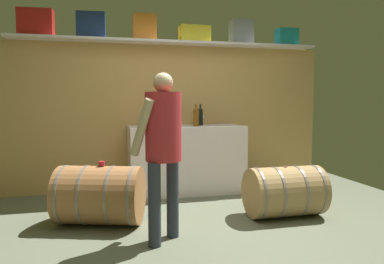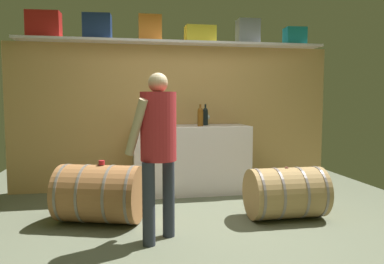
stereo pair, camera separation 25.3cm
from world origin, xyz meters
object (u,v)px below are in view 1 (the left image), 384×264
Objects in this scene: wine_barrel_near at (100,195)px; wine_barrel_far at (285,191)px; wine_bottle_dark at (200,116)px; wine_bottle_clear at (157,116)px; toolcase_red at (36,23)px; toolcase_yellow at (194,34)px; work_cabinet at (186,159)px; toolcase_orange at (145,28)px; toolcase_grey at (241,32)px; toolcase_teal at (287,38)px; red_funnel at (147,122)px; wine_glass at (201,117)px; tasting_cup at (102,164)px; winemaker_pouring at (163,139)px; wine_bottle_amber at (196,116)px; toolcase_navy at (91,26)px.

wine_barrel_near is 1.22× the size of wine_barrel_far.
wine_bottle_clear is at bearing -159.83° from wine_bottle_dark.
toolcase_red is 3.74m from wine_barrel_far.
toolcase_yellow is at bearing 61.42° from wine_barrel_near.
work_cabinet is (1.94, -0.21, -1.82)m from toolcase_red.
toolcase_yellow is 1.43× the size of wine_bottle_dark.
toolcase_orange reaches higher than toolcase_grey.
toolcase_orange is 2.87m from wine_barrel_far.
toolcase_teal is 2.41m from work_cabinet.
red_funnel is (-1.44, -0.34, -1.29)m from toolcase_grey.
red_funnel is at bearing -167.55° from wine_bottle_dark.
wine_glass is (2.21, -0.02, -1.24)m from toolcase_red.
toolcase_orange is 1.49m from wine_glass.
toolcase_yellow is 6.67× the size of tasting_cup.
toolcase_teal is at bearing -2.85° from winemaker_pouring.
winemaker_pouring is (-1.44, -0.40, 0.67)m from wine_barrel_far.
toolcase_grey is 0.22× the size of work_cabinet.
wine_barrel_near is (-2.06, -1.29, -1.98)m from toolcase_grey.
toolcase_grey reaches higher than work_cabinet.
wine_bottle_dark is at bearing 60.15° from wine_bottle_amber.
wine_glass reaches higher than tasting_cup.
toolcase_teal is (1.44, 0.00, 0.01)m from toolcase_yellow.
wine_glass is 1.25× the size of red_funnel.
toolcase_grey is 1.40m from wine_bottle_dark.
wine_bottle_dark is (0.04, -0.16, -1.16)m from toolcase_yellow.
wine_glass is (-1.34, -0.02, -1.20)m from toolcase_teal.
wine_bottle_clear is 0.32× the size of wine_barrel_near.
toolcase_navy is (0.69, 0.00, -0.01)m from toolcase_red.
toolcase_red is at bearing 80.60° from winemaker_pouring.
tasting_cup is (-0.62, -1.29, -1.65)m from toolcase_orange.
toolcase_grey reaches higher than wine_bottle_dark.
work_cabinet is 0.63m from wine_bottle_amber.
winemaker_pouring is (-0.83, -1.77, -0.12)m from wine_bottle_dark.
winemaker_pouring is (-0.06, -1.60, -0.05)m from red_funnel.
wine_bottle_amber is at bearing -6.31° from toolcase_red.
wine_barrel_near is at bearing -115.27° from toolcase_orange.
wine_bottle_amber is at bearing -153.21° from toolcase_grey.
work_cabinet is at bearing -167.82° from wine_bottle_dark.
wine_bottle_clear is 2.11× the size of wine_glass.
toolcase_orange is at bearing 104.20° from wine_bottle_clear.
tasting_cup is at bearing -135.54° from toolcase_yellow.
wine_bottle_clear is at bearing 50.98° from tasting_cup.
wine_bottle_clear reaches higher than tasting_cup.
wine_bottle_dark reaches higher than tasting_cup.
toolcase_grey is at bearing 3.78° from toolcase_red.
toolcase_teal is at bearing 13.47° from wine_bottle_amber.
toolcase_yellow is 2.68m from wine_barrel_near.
red_funnel is 1.90× the size of tasting_cup.
wine_barrel_far is at bearing -32.71° from toolcase_navy.
toolcase_red is 2.70m from winemaker_pouring.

